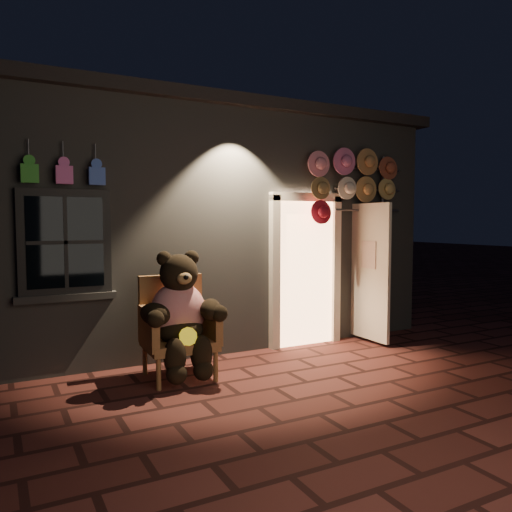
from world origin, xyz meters
TOP-DOWN VIEW (x-y plane):
  - ground at (0.00, 0.00)m, footprint 60.00×60.00m
  - shop_building at (0.00, 3.99)m, footprint 7.30×5.95m
  - wicker_armchair at (-0.78, 0.90)m, footprint 0.82×0.74m
  - teddy_bear at (-0.79, 0.75)m, footprint 1.02×0.80m
  - hat_rack at (2.08, 1.28)m, footprint 1.70×0.22m

SIDE VIEW (x-z plane):
  - ground at x=0.00m, z-range 0.00..0.00m
  - wicker_armchair at x=-0.78m, z-range 0.00..1.15m
  - teddy_bear at x=-0.79m, z-range 0.05..1.45m
  - shop_building at x=0.00m, z-range -0.02..3.49m
  - hat_rack at x=2.08m, z-range 0.94..3.74m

